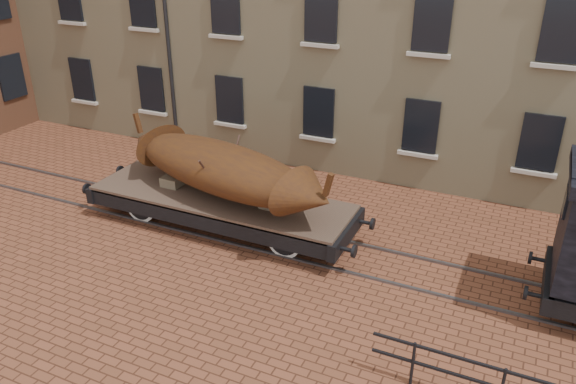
% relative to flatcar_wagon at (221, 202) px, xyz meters
% --- Properties ---
extents(ground, '(90.00, 90.00, 0.00)m').
position_rel_flatcar_wagon_xyz_m(ground, '(3.49, 0.00, -0.81)').
color(ground, brown).
extents(rail_track, '(30.00, 1.52, 0.06)m').
position_rel_flatcar_wagon_xyz_m(rail_track, '(3.49, 0.00, -0.78)').
color(rail_track, '#59595E').
rests_on(rail_track, ground).
extents(flatcar_wagon, '(8.63, 2.34, 1.30)m').
position_rel_flatcar_wagon_xyz_m(flatcar_wagon, '(0.00, 0.00, 0.00)').
color(flatcar_wagon, brown).
rests_on(flatcar_wagon, ground).
extents(iron_boat, '(7.38, 3.53, 1.74)m').
position_rel_flatcar_wagon_xyz_m(iron_boat, '(0.09, 0.00, 1.09)').
color(iron_boat, '#4A270D').
rests_on(iron_boat, flatcar_wagon).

